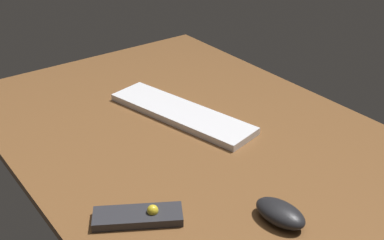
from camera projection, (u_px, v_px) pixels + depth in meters
The scene contains 4 objects.
desk at pixel (214, 151), 118.52cm from camera, with size 140.00×84.00×2.00cm, color brown.
keyboard at pixel (181, 113), 131.20cm from camera, with size 42.36×11.08×1.82cm, color white.
computer_mouse at pixel (280, 213), 93.91cm from camera, with size 10.71×6.18×3.65cm, color black.
media_remote at pixel (139, 216), 94.50cm from camera, with size 13.60×17.51×3.22cm.
Camera 1 is at (77.67, -63.79, 64.46)cm, focal length 46.53 mm.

